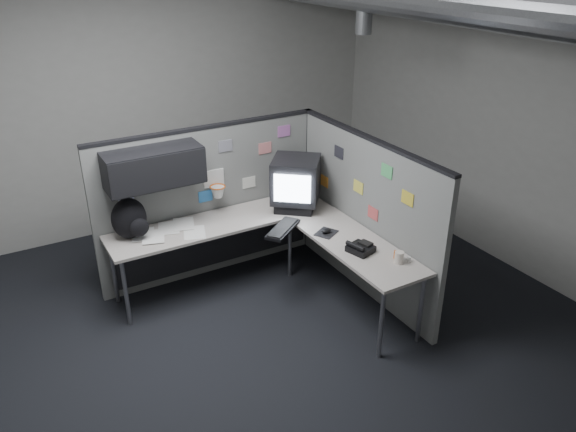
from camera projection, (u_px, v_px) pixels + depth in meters
room at (336, 99)px, 4.57m from camera, size 5.62×5.62×3.22m
partition_back at (197, 191)px, 5.65m from camera, size 2.44×0.42×1.63m
partition_right at (365, 215)px, 5.54m from camera, size 0.07×2.23×1.63m
desk at (257, 236)px, 5.58m from camera, size 2.31×2.11×0.73m
monitor at (296, 183)px, 5.81m from camera, size 0.66×0.66×0.54m
keyboard at (283, 229)px, 5.43m from camera, size 0.49×0.42×0.04m
mouse at (326, 232)px, 5.38m from camera, size 0.27×0.25×0.05m
phone at (360, 248)px, 5.05m from camera, size 0.24×0.26×0.10m
bottles at (401, 257)px, 4.91m from camera, size 0.12×0.14×0.07m
cup at (399, 257)px, 4.86m from camera, size 0.09×0.09×0.11m
papers at (163, 231)px, 5.42m from camera, size 0.78×0.67×0.02m
backpack at (130, 219)px, 5.22m from camera, size 0.35×0.31×0.40m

